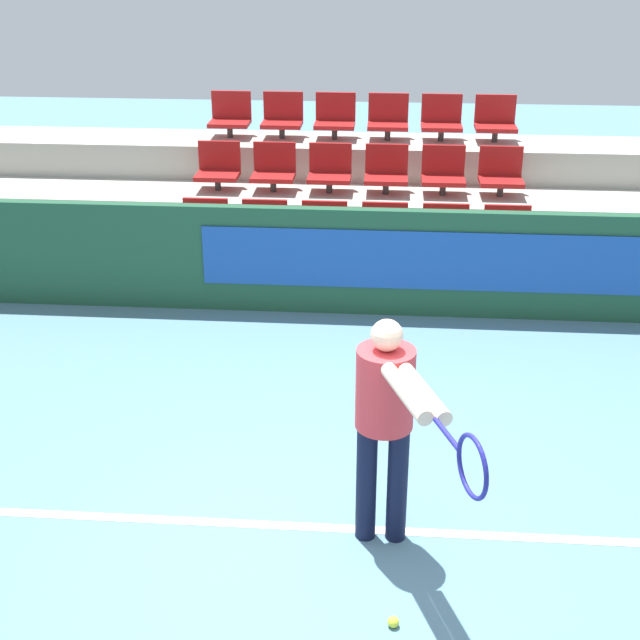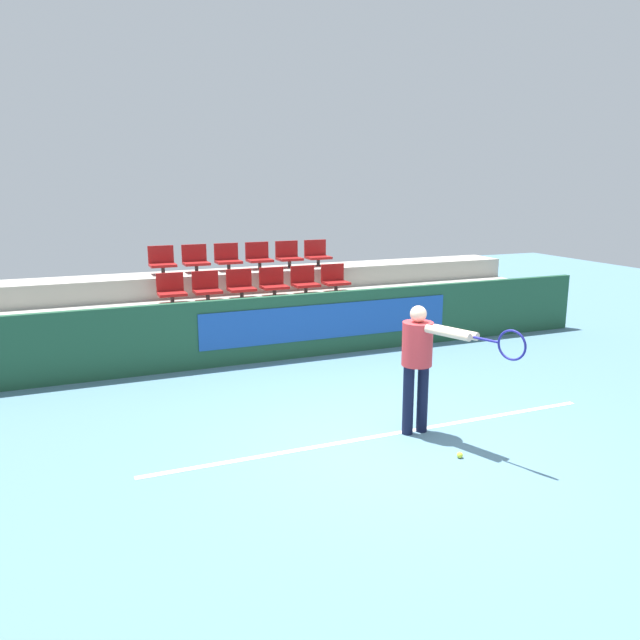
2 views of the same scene
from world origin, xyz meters
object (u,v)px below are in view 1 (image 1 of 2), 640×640
Objects in this scene: stadium_chair_4 at (445,233)px; stadium_chair_6 at (218,168)px; stadium_chair_12 at (230,116)px; stadium_chair_15 at (388,119)px; stadium_chair_3 at (384,232)px; stadium_chair_11 at (501,174)px; stadium_chair_9 at (386,172)px; stadium_chair_14 at (335,118)px; stadium_chair_13 at (282,117)px; stadium_chair_0 at (204,227)px; stadium_chair_7 at (274,169)px; stadium_chair_10 at (443,173)px; tennis_player at (388,412)px; stadium_chair_8 at (330,170)px; stadium_chair_5 at (507,235)px; stadium_chair_1 at (264,229)px; tennis_ball at (393,622)px; stadium_chair_2 at (324,230)px; stadium_chair_17 at (495,121)px; stadium_chair_16 at (441,120)px.

stadium_chair_6 is (-2.55, 0.91, 0.40)m from stadium_chair_4.
stadium_chair_15 is (1.91, 0.00, 0.00)m from stadium_chair_12.
stadium_chair_11 reaches higher than stadium_chair_3.
stadium_chair_14 is (-0.64, 0.91, 0.40)m from stadium_chair_9.
stadium_chair_13 is 1.27m from stadium_chair_15.
stadium_chair_7 reaches higher than stadium_chair_0.
stadium_chair_14 is at bearing 35.63° from stadium_chair_6.
stadium_chair_11 is at bearing 0.00° from stadium_chair_10.
stadium_chair_6 is at bearing 154.46° from stadium_chair_3.
stadium_chair_13 is at bearing 82.04° from tennis_player.
stadium_chair_4 is at bearing -90.00° from stadium_chair_10.
stadium_chair_11 is 1.62m from stadium_chair_15.
stadium_chair_8 is at bearing -90.00° from stadium_chair_14.
stadium_chair_5 is at bearing -29.83° from stadium_chair_12.
stadium_chair_14 is (0.64, 1.83, 0.80)m from stadium_chair_1.
stadium_chair_3 is at bearing -55.10° from stadium_chair_8.
tennis_player reaches higher than stadium_chair_9.
stadium_chair_6 is (-0.64, 0.91, 0.40)m from stadium_chair_1.
stadium_chair_15 is at bearing 124.90° from stadium_chair_5.
stadium_chair_5 is at bearing -16.00° from stadium_chair_6.
stadium_chair_12 is at bearing 160.28° from stadium_chair_10.
stadium_chair_5 is 1.00× the size of stadium_chair_6.
stadium_chair_3 is 2.37m from stadium_chair_13.
stadium_chair_5 is 5.19m from tennis_ball.
stadium_chair_3 is 1.00× the size of stadium_chair_15.
stadium_chair_7 and stadium_chair_9 have the same top height.
stadium_chair_8 is at bearing 144.37° from stadium_chair_4.
stadium_chair_8 reaches higher than stadium_chair_0.
stadium_chair_10 is at bearing 35.63° from stadium_chair_2.
stadium_chair_2 is 1.00× the size of stadium_chair_3.
stadium_chair_5 is 1.00× the size of stadium_chair_17.
stadium_chair_14 is at bearing 96.37° from tennis_ball.
stadium_chair_2 is at bearing 0.00° from stadium_chair_0.
stadium_chair_9 is at bearing 91.24° from tennis_ball.
stadium_chair_8 is at bearing 180.00° from stadium_chair_10.
stadium_chair_6 is at bearing 160.28° from stadium_chair_4.
stadium_chair_5 is 3.76m from stadium_chair_12.
stadium_chair_14 is at bearing 55.10° from stadium_chair_7.
stadium_chair_4 is at bearing 180.00° from stadium_chair_5.
stadium_chair_17 is (1.27, 1.83, 0.80)m from stadium_chair_3.
stadium_chair_3 is at bearing -90.00° from stadium_chair_15.
stadium_chair_0 is 3.34m from stadium_chair_11.
stadium_chair_12 is 1.00× the size of stadium_chair_15.
stadium_chair_16 reaches higher than stadium_chair_9.
stadium_chair_3 is 1.18m from stadium_chair_10.
tennis_player is at bearing -89.40° from stadium_chair_15.
stadium_chair_7 is at bearing 154.46° from stadium_chair_4.
stadium_chair_15 reaches higher than stadium_chair_3.
stadium_chair_14 is (-1.91, 0.91, 0.40)m from stadium_chair_11.
stadium_chair_14 is (1.27, 1.83, 0.80)m from stadium_chair_0.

